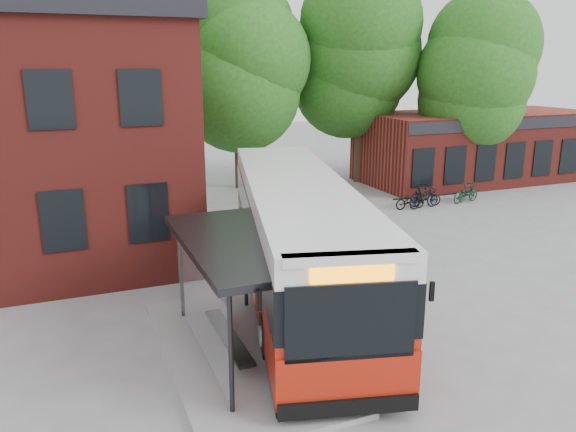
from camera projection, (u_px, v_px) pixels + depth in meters
name	position (u px, v px, depth m)	size (l,w,h in m)	color
ground	(381.00, 308.00, 16.04)	(100.00, 100.00, 0.00)	gray
shop_row	(478.00, 146.00, 33.45)	(14.00, 6.20, 4.00)	maroon
bus_shelter	(240.00, 297.00, 13.14)	(3.60, 7.00, 2.90)	#252529
bike_rail	(437.00, 198.00, 28.28)	(5.20, 0.10, 0.38)	#252529
tree_0	(102.00, 91.00, 26.76)	(7.92, 7.92, 11.00)	#1E5416
tree_1	(237.00, 93.00, 30.25)	(7.92, 7.92, 10.40)	#1E5416
tree_2	(360.00, 86.00, 31.80)	(7.92, 7.92, 11.00)	#1E5416
tree_3	(478.00, 104.00, 30.25)	(7.04, 7.04, 9.28)	#1E5416
city_bus	(296.00, 237.00, 16.78)	(2.90, 13.61, 3.46)	#AD1D0D
bicycle_0	(410.00, 201.00, 26.83)	(0.54, 1.54, 0.81)	black
bicycle_1	(424.00, 197.00, 26.94)	(0.50, 1.77, 1.06)	black
bicycle_2	(425.00, 198.00, 27.34)	(0.58, 1.66, 0.87)	black
bicycle_3	(421.00, 193.00, 28.18)	(0.42, 1.50, 0.90)	black
bicycle_5	(467.00, 192.00, 28.37)	(0.44, 1.55, 0.93)	#222328
bicycle_6	(466.00, 194.00, 28.07)	(0.59, 1.71, 0.90)	#0E3B1F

